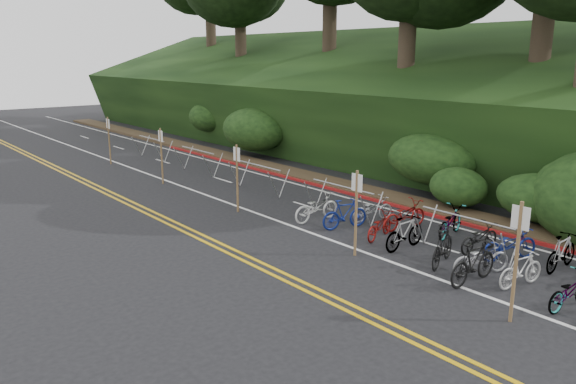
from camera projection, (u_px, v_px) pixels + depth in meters
The scene contains 9 objects.
ground at pixel (503, 324), 12.04m from camera, with size 120.00×120.00×0.00m, color black.
road_markings at pixel (253, 217), 20.04m from camera, with size 7.47×80.00×0.01m.
red_curb at pixel (322, 186), 24.57m from camera, with size 0.25×28.00×0.10m, color maroon.
embankment at pixel (333, 107), 33.73m from camera, with size 14.30×48.14×9.11m.
bike_racks_rest at pixel (258, 172), 23.48m from camera, with size 1.14×23.00×1.17m.
signpost_near at pixel (517, 255), 11.79m from camera, with size 0.08×0.40×2.69m.
signposts_rest at pixel (195, 162), 22.63m from camera, with size 0.08×18.40×2.50m.
bike_front at pixel (473, 262), 14.06m from camera, with size 1.85×0.52×1.11m, color black.
bike_valet at pixel (482, 245), 15.56m from camera, with size 3.39×13.15×1.07m.
Camera 1 is at (-10.52, -5.66, 5.61)m, focal length 35.00 mm.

